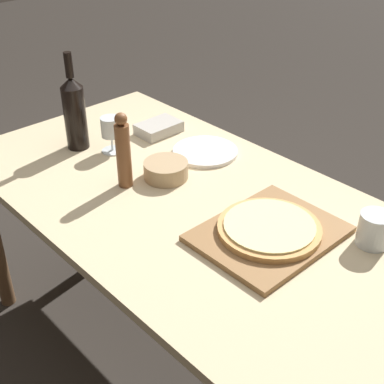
% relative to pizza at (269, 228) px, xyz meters
% --- Properties ---
extents(ground_plane, '(12.00, 12.00, 0.00)m').
position_rel_pizza_xyz_m(ground_plane, '(-0.03, 0.31, -0.76)').
color(ground_plane, '#2D2823').
extents(dining_table, '(0.86, 1.61, 0.73)m').
position_rel_pizza_xyz_m(dining_table, '(-0.03, 0.31, -0.12)').
color(dining_table, '#CCB78E').
rests_on(dining_table, ground_plane).
extents(cutting_board, '(0.40, 0.31, 0.02)m').
position_rel_pizza_xyz_m(cutting_board, '(0.00, 0.00, -0.02)').
color(cutting_board, olive).
rests_on(cutting_board, dining_table).
extents(pizza, '(0.29, 0.29, 0.02)m').
position_rel_pizza_xyz_m(pizza, '(0.00, 0.00, 0.00)').
color(pizza, tan).
rests_on(pizza, cutting_board).
extents(wine_bottle, '(0.08, 0.08, 0.35)m').
position_rel_pizza_xyz_m(wine_bottle, '(-0.09, 0.83, 0.11)').
color(wine_bottle, black).
rests_on(wine_bottle, dining_table).
extents(pepper_mill, '(0.05, 0.05, 0.25)m').
position_rel_pizza_xyz_m(pepper_mill, '(-0.13, 0.50, 0.09)').
color(pepper_mill, brown).
rests_on(pepper_mill, dining_table).
extents(wine_glass, '(0.08, 0.08, 0.13)m').
position_rel_pizza_xyz_m(wine_glass, '(-0.02, 0.72, 0.06)').
color(wine_glass, silver).
rests_on(wine_glass, dining_table).
extents(small_bowl, '(0.15, 0.15, 0.06)m').
position_rel_pizza_xyz_m(small_bowl, '(-0.00, 0.44, -0.00)').
color(small_bowl, tan).
rests_on(small_bowl, dining_table).
extents(drinking_tumbler, '(0.09, 0.09, 0.10)m').
position_rel_pizza_xyz_m(drinking_tumbler, '(0.18, -0.21, 0.02)').
color(drinking_tumbler, silver).
rests_on(drinking_tumbler, dining_table).
extents(dinner_plate, '(0.23, 0.23, 0.01)m').
position_rel_pizza_xyz_m(dinner_plate, '(0.21, 0.48, -0.02)').
color(dinner_plate, white).
rests_on(dinner_plate, dining_table).
extents(food_container, '(0.16, 0.11, 0.04)m').
position_rel_pizza_xyz_m(food_container, '(0.20, 0.72, -0.01)').
color(food_container, '#BCB7AD').
rests_on(food_container, dining_table).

